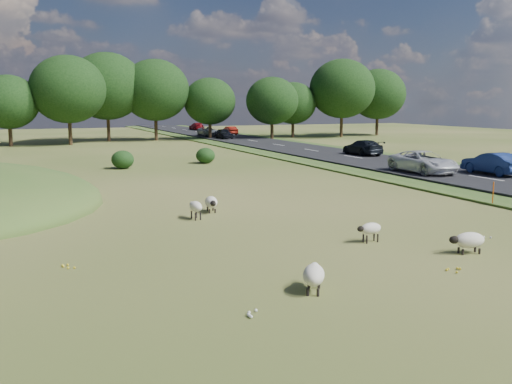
# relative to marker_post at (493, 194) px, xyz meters

# --- Properties ---
(ground) EXTENTS (160.00, 160.00, 0.00)m
(ground) POSITION_rel_marker_post_xyz_m (-13.74, 18.81, -0.60)
(ground) COLOR #395319
(ground) RESTS_ON ground
(road) EXTENTS (8.00, 150.00, 0.25)m
(road) POSITION_rel_marker_post_xyz_m (6.26, 28.81, -0.47)
(road) COLOR black
(road) RESTS_ON ground
(treeline) EXTENTS (96.28, 14.66, 11.70)m
(treeline) POSITION_rel_marker_post_xyz_m (-14.80, 54.25, 5.97)
(treeline) COLOR black
(treeline) RESTS_ON ground
(shrubs) EXTENTS (19.34, 9.48, 1.43)m
(shrubs) POSITION_rel_marker_post_xyz_m (-15.50, 26.46, 0.09)
(shrubs) COLOR black
(shrubs) RESTS_ON ground
(marker_post) EXTENTS (0.06, 0.06, 1.20)m
(marker_post) POSITION_rel_marker_post_xyz_m (0.00, 0.00, 0.00)
(marker_post) COLOR #D8590C
(marker_post) RESTS_ON ground
(sheep_0) EXTENTS (1.07, 1.36, 0.77)m
(sheep_0) POSITION_rel_marker_post_xyz_m (-14.65, -8.19, -0.11)
(sheep_0) COLOR beige
(sheep_0) RESTS_ON ground
(sheep_1) EXTENTS (1.04, 0.50, 0.75)m
(sheep_1) POSITION_rel_marker_post_xyz_m (-10.05, -4.07, -0.08)
(sheep_1) COLOR beige
(sheep_1) RESTS_ON ground
(sheep_3) EXTENTS (1.35, 0.78, 0.75)m
(sheep_3) POSITION_rel_marker_post_xyz_m (-7.84, -6.72, -0.13)
(sheep_3) COLOR beige
(sheep_3) RESTS_ON ground
(sheep_4) EXTENTS (0.53, 1.13, 0.81)m
(sheep_4) POSITION_rel_marker_post_xyz_m (-14.77, 2.55, -0.03)
(sheep_4) COLOR beige
(sheep_4) RESTS_ON ground
(sheep_5) EXTENTS (0.74, 1.34, 0.75)m
(sheep_5) POSITION_rel_marker_post_xyz_m (-13.60, 3.84, -0.13)
(sheep_5) COLOR beige
(sheep_5) RESTS_ON ground
(car_0) EXTENTS (2.54, 5.51, 1.53)m
(car_0) POSITION_rel_marker_post_xyz_m (4.36, 10.77, 0.42)
(car_0) COLOR silver
(car_0) RESTS_ON road
(car_2) EXTENTS (2.30, 4.99, 1.39)m
(car_2) POSITION_rel_marker_post_xyz_m (4.36, 59.25, 0.34)
(car_2) COLOR #979B9E
(car_2) RESTS_ON road
(car_3) EXTENTS (1.61, 3.99, 1.36)m
(car_3) POSITION_rel_marker_post_xyz_m (4.36, 52.58, 0.33)
(car_3) COLOR black
(car_3) RESTS_ON road
(car_4) EXTENTS (1.97, 4.84, 1.40)m
(car_4) POSITION_rel_marker_post_xyz_m (8.16, 24.20, 0.35)
(car_4) COLOR black
(car_4) RESTS_ON road
(car_5) EXTENTS (1.79, 4.41, 1.28)m
(car_5) POSITION_rel_marker_post_xyz_m (8.16, 77.94, 0.29)
(car_5) COLOR maroon
(car_5) RESTS_ON road
(car_6) EXTENTS (1.36, 3.91, 1.29)m
(car_6) POSITION_rel_marker_post_xyz_m (8.16, 60.57, 0.29)
(car_6) COLOR maroon
(car_6) RESTS_ON road
(car_7) EXTENTS (1.58, 4.54, 1.50)m
(car_7) POSITION_rel_marker_post_xyz_m (8.16, 8.19, 0.40)
(car_7) COLOR navy
(car_7) RESTS_ON road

